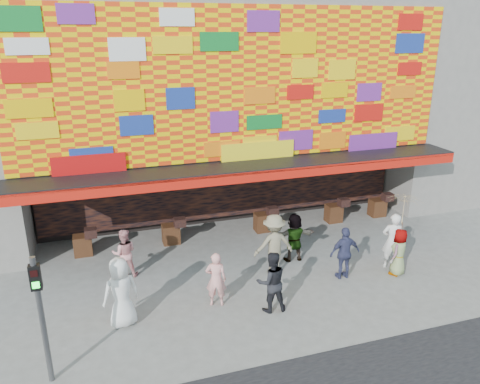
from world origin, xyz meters
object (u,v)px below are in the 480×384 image
at_px(parasol, 404,210).
at_px(ped_g, 399,252).
at_px(signal_left, 40,307).
at_px(ped_a, 121,292).
at_px(ped_e, 345,253).
at_px(ped_d, 274,244).
at_px(ped_f, 294,237).
at_px(ped_h, 393,241).
at_px(ped_i, 124,253).
at_px(ped_c, 271,282).
at_px(ped_b, 216,279).

bearing_deg(parasol, ped_g, 0.00).
distance_m(signal_left, ped_a, 2.50).
relative_size(ped_e, parasol, 0.89).
height_order(signal_left, ped_g, signal_left).
xyz_separation_m(signal_left, ped_d, (6.39, 2.98, -0.89)).
bearing_deg(ped_e, ped_f, -57.16).
relative_size(ped_a, ped_h, 1.03).
bearing_deg(ped_i, ped_d, 170.63).
xyz_separation_m(signal_left, ped_g, (10.05, 1.71, -1.11)).
bearing_deg(signal_left, ped_i, 65.03).
distance_m(ped_e, parasol, 2.20).
xyz_separation_m(ped_h, parasol, (-0.06, -0.44, 1.24)).
bearing_deg(ped_h, ped_d, 10.74).
bearing_deg(signal_left, ped_g, 9.69).
distance_m(ped_d, ped_e, 2.16).
bearing_deg(ped_f, ped_g, 148.66).
height_order(signal_left, ped_a, signal_left).
bearing_deg(ped_h, ped_c, 36.72).
distance_m(ped_b, ped_g, 5.83).
relative_size(ped_d, parasol, 1.03).
relative_size(ped_e, ped_i, 1.08).
xyz_separation_m(ped_b, ped_d, (2.18, 1.20, 0.18)).
height_order(ped_c, ped_h, ped_h).
distance_m(ped_a, ped_c, 3.93).
xyz_separation_m(ped_c, ped_h, (4.55, 1.09, 0.06)).
bearing_deg(ped_f, ped_d, 34.50).
bearing_deg(ped_i, signal_left, 70.92).
xyz_separation_m(ped_b, parasol, (5.83, -0.06, 1.37)).
relative_size(ped_a, parasol, 1.01).
distance_m(ped_f, ped_h, 3.11).
height_order(signal_left, ped_h, signal_left).
bearing_deg(ped_c, ped_a, -3.35).
distance_m(signal_left, ped_i, 4.75).
bearing_deg(ped_h, ped_b, 26.94).
bearing_deg(ped_f, parasol, 148.66).
relative_size(ped_d, ped_f, 1.19).
xyz_separation_m(ped_b, ped_g, (5.83, -0.06, -0.04)).
bearing_deg(ped_e, ped_d, -26.18).
height_order(ped_g, ped_h, ped_h).
bearing_deg(ped_d, ped_a, 16.47).
relative_size(ped_d, ped_e, 1.17).
bearing_deg(ped_f, ped_b, 32.73).
bearing_deg(ped_i, parasol, 168.86).
bearing_deg(ped_h, signal_left, 35.31).
relative_size(signal_left, ped_f, 1.83).
bearing_deg(ped_c, parasol, -167.20).
xyz_separation_m(ped_b, ped_e, (4.12, 0.25, 0.04)).
bearing_deg(ped_a, ped_d, -177.14).
distance_m(ped_a, ped_b, 2.55).
relative_size(signal_left, ped_b, 1.89).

